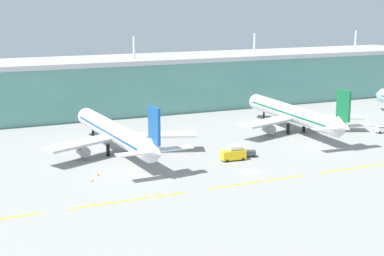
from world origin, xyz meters
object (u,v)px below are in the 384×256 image
(airliner_near_middle, at_px, (116,133))
(safety_cone_left_wingtip, at_px, (98,175))
(pushback_tug, at_px, (248,153))
(safety_cone_nose_front, at_px, (92,180))
(airliner_far_middle, at_px, (294,114))
(baggage_cart, at_px, (382,130))
(fuel_truck, at_px, (234,153))

(airliner_near_middle, relative_size, safety_cone_left_wingtip, 95.77)
(pushback_tug, relative_size, safety_cone_nose_front, 7.15)
(safety_cone_nose_front, bearing_deg, safety_cone_left_wingtip, 56.90)
(pushback_tug, xyz_separation_m, safety_cone_left_wingtip, (-45.99, -0.86, -0.75))
(airliner_far_middle, distance_m, baggage_cart, 31.04)
(airliner_far_middle, relative_size, fuel_truck, 8.97)
(airliner_near_middle, height_order, airliner_far_middle, same)
(airliner_near_middle, height_order, pushback_tug, airliner_near_middle)
(airliner_near_middle, relative_size, safety_cone_nose_front, 95.77)
(airliner_near_middle, xyz_separation_m, baggage_cart, (93.28, -10.90, -5.19))
(safety_cone_left_wingtip, bearing_deg, airliner_far_middle, 16.96)
(safety_cone_left_wingtip, bearing_deg, airliner_near_middle, 60.75)
(fuel_truck, height_order, pushback_tug, fuel_truck)
(airliner_near_middle, xyz_separation_m, fuel_truck, (28.56, -21.73, -4.19))
(airliner_far_middle, height_order, baggage_cart, airliner_far_middle)
(fuel_truck, height_order, safety_cone_left_wingtip, fuel_truck)
(fuel_truck, bearing_deg, airliner_near_middle, 142.74)
(airliner_near_middle, distance_m, baggage_cart, 94.06)
(airliner_near_middle, bearing_deg, pushback_tug, -29.67)
(fuel_truck, bearing_deg, baggage_cart, 9.50)
(safety_cone_nose_front, bearing_deg, fuel_truck, 3.94)
(baggage_cart, distance_m, safety_cone_nose_front, 108.37)
(pushback_tug, bearing_deg, safety_cone_left_wingtip, -178.92)
(fuel_truck, relative_size, safety_cone_left_wingtip, 10.49)
(fuel_truck, distance_m, safety_cone_left_wingtip, 40.12)
(airliner_far_middle, relative_size, safety_cone_left_wingtip, 94.11)
(pushback_tug, bearing_deg, fuel_truck, -160.72)
(airliner_far_middle, bearing_deg, safety_cone_left_wingtip, -163.04)
(pushback_tug, bearing_deg, airliner_near_middle, 150.33)
(airliner_near_middle, distance_m, safety_cone_nose_front, 29.12)
(fuel_truck, distance_m, pushback_tug, 6.39)
(safety_cone_nose_front, bearing_deg, airliner_far_middle, 19.11)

